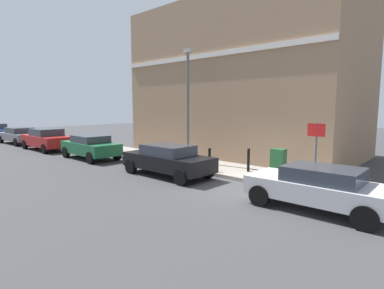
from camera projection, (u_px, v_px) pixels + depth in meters
ground at (246, 187)px, 11.33m from camera, size 80.00×80.00×0.00m
sidewalk at (171, 160)px, 16.71m from camera, size 2.61×30.00×0.15m
corner_building at (247, 83)px, 19.03m from camera, size 7.91×13.07×8.89m
car_silver at (319, 187)px, 8.76m from camera, size 1.82×3.95×1.29m
car_black at (168, 159)px, 13.14m from camera, size 1.80×4.27×1.36m
car_green at (91, 146)px, 17.45m from camera, size 1.92×4.08×1.36m
car_red at (47, 139)px, 21.05m from camera, size 1.96×4.43×1.48m
car_grey at (20, 135)px, 24.59m from camera, size 2.01×4.42×1.32m
utility_cabinet at (278, 164)px, 12.31m from camera, size 0.46×0.61×1.15m
bollard_near_cabinet at (248, 159)px, 13.35m from camera, size 0.14×0.14×1.04m
bollard_far_kerb at (210, 158)px, 13.48m from camera, size 0.14×0.14×1.04m
street_sign at (316, 146)px, 10.41m from camera, size 0.08×0.60×2.30m
lamppost at (188, 100)px, 15.56m from camera, size 0.20×0.44×5.72m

